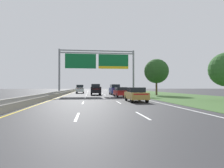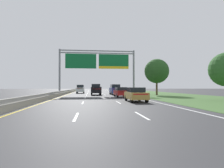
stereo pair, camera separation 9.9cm
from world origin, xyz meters
The scene contains 11 objects.
ground_plane centered at (0.00, 35.00, 0.00)m, with size 220.00×220.00×0.00m, color #333335.
lane_striping centered at (0.00, 34.54, 0.00)m, with size 11.96×106.00×0.01m.
grass_verge_right centered at (13.95, 35.00, 0.01)m, with size 14.00×110.00×0.02m, color #3D602D.
median_barrier_concrete centered at (-6.60, 35.00, 0.35)m, with size 0.60×110.00×0.85m.
overhead_sign_gantry centered at (0.30, 37.29, 6.37)m, with size 15.06×0.42×9.01m.
pickup_truck_black centered at (0.01, 37.90, 1.07)m, with size 2.04×5.41×2.20m.
car_white_left_lane_suv centered at (-3.60, 48.07, 1.10)m, with size 1.92×4.71×2.11m.
car_gold_right_lane_sedan centered at (3.88, 20.21, 0.82)m, with size 1.84×4.41×1.57m.
car_red_right_lane_sedan centered at (3.81, 29.92, 0.82)m, with size 1.93×4.44×1.57m.
car_blue_right_lane_suv centered at (3.94, 38.30, 1.10)m, with size 1.97×4.73×2.11m.
roadside_tree_mid centered at (11.66, 35.08, 4.65)m, with size 4.70×4.70×7.02m.
Camera 1 is at (-1.16, -0.06, 1.66)m, focal length 30.21 mm.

